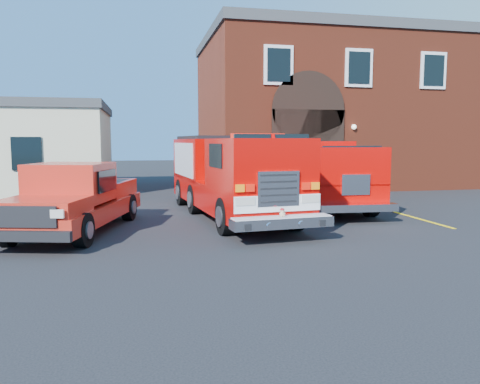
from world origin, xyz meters
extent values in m
plane|color=black|center=(0.00, 0.00, 0.00)|extent=(100.00, 100.00, 0.00)
cube|color=yellow|center=(6.50, 1.00, 0.00)|extent=(0.12, 3.00, 0.01)
cube|color=yellow|center=(6.50, 4.00, 0.00)|extent=(0.12, 3.00, 0.01)
cube|color=yellow|center=(6.50, 7.00, 0.00)|extent=(0.12, 3.00, 0.01)
cube|color=maroon|center=(9.00, 14.00, 4.00)|extent=(15.00, 10.00, 8.00)
cube|color=#3C3E41|center=(9.00, 14.00, 8.20)|extent=(15.20, 10.20, 0.50)
cube|color=black|center=(5.50, 8.98, 2.00)|extent=(3.60, 0.12, 4.00)
cylinder|color=black|center=(5.50, 8.98, 4.00)|extent=(3.60, 0.12, 3.60)
cube|color=black|center=(4.00, 8.95, 6.00)|extent=(1.40, 0.10, 1.80)
cube|color=black|center=(8.00, 8.95, 6.00)|extent=(1.40, 0.10, 1.80)
cube|color=black|center=(12.00, 8.95, 6.00)|extent=(1.40, 0.10, 1.80)
cube|color=beige|center=(-9.00, 13.00, 2.00)|extent=(10.00, 8.00, 4.00)
cube|color=#3C3E41|center=(-9.00, 13.00, 4.15)|extent=(10.20, 8.20, 0.40)
cube|color=black|center=(-7.00, 8.97, 2.00)|extent=(1.20, 0.10, 1.40)
cylinder|color=black|center=(-0.13, 0.05, 0.51)|extent=(0.42, 1.05, 1.02)
cylinder|color=black|center=(1.90, 0.25, 0.51)|extent=(0.42, 1.05, 1.02)
cube|color=#CA0602|center=(0.59, 3.10, 0.79)|extent=(3.14, 8.53, 0.83)
cube|color=#CA0602|center=(0.37, 5.22, 1.85)|extent=(2.71, 4.29, 1.48)
cube|color=#CA0602|center=(0.85, 0.43, 1.90)|extent=(2.60, 3.18, 1.39)
cube|color=black|center=(0.97, -0.72, 2.27)|extent=(2.04, 0.28, 0.87)
cube|color=red|center=(0.85, 0.43, 2.67)|extent=(1.51, 0.46, 0.13)
cube|color=white|center=(1.01, -1.06, 0.97)|extent=(2.31, 0.29, 0.41)
cube|color=silver|center=(1.01, -1.07, 1.34)|extent=(1.11, 0.17, 0.87)
cube|color=silver|center=(1.03, -1.32, 0.54)|extent=(2.63, 0.77, 0.26)
cube|color=#B7B7BF|center=(-0.79, 5.11, 1.85)|extent=(0.37, 3.32, 1.20)
cube|color=#B7B7BF|center=(1.53, 5.34, 1.85)|extent=(0.37, 3.32, 1.20)
sphere|color=beige|center=(1.03, -1.32, 0.74)|extent=(0.14, 0.14, 0.13)
sphere|color=beige|center=(1.03, -1.33, 0.83)|extent=(0.11, 0.11, 0.10)
sphere|color=beige|center=(0.99, -1.32, 0.87)|extent=(0.04, 0.04, 0.04)
sphere|color=beige|center=(1.07, -1.31, 0.87)|extent=(0.04, 0.04, 0.04)
ellipsoid|color=red|center=(1.03, -1.32, 0.86)|extent=(0.12, 0.12, 0.06)
cylinder|color=red|center=(1.03, -1.33, 0.85)|extent=(0.13, 0.13, 0.01)
cylinder|color=black|center=(-5.50, -0.21, 0.42)|extent=(0.50, 0.88, 0.84)
cylinder|color=black|center=(-3.72, -0.69, 0.42)|extent=(0.50, 0.88, 0.84)
cube|color=red|center=(-4.11, 1.42, 0.57)|extent=(3.49, 6.09, 0.47)
cube|color=red|center=(-4.64, -0.55, 0.99)|extent=(2.26, 2.01, 0.37)
cube|color=red|center=(-4.19, 1.11, 1.41)|extent=(2.34, 2.31, 1.04)
cube|color=red|center=(-3.68, 3.03, 0.99)|extent=(2.42, 2.61, 0.57)
cube|color=black|center=(-4.87, -1.44, 0.47)|extent=(2.10, 0.69, 0.23)
cylinder|color=black|center=(3.19, 2.22, 0.50)|extent=(0.38, 1.02, 1.01)
cylinder|color=black|center=(5.20, 2.11, 0.50)|extent=(0.38, 1.02, 1.01)
cube|color=#CA0602|center=(4.33, 4.72, 0.78)|extent=(2.69, 7.43, 0.82)
cube|color=#CA0602|center=(4.41, 6.09, 1.83)|extent=(2.53, 4.69, 1.37)
cube|color=#CA0602|center=(4.19, 2.17, 1.74)|extent=(2.40, 2.32, 1.19)
cube|color=#B7B7BF|center=(3.26, 6.16, 1.74)|extent=(0.25, 3.84, 1.55)
cube|color=#B7B7BF|center=(5.56, 6.03, 1.74)|extent=(0.25, 3.84, 1.55)
cube|color=silver|center=(4.12, 0.84, 0.50)|extent=(2.49, 0.55, 0.23)
camera|label=1|loc=(-2.36, -12.18, 2.53)|focal=35.00mm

